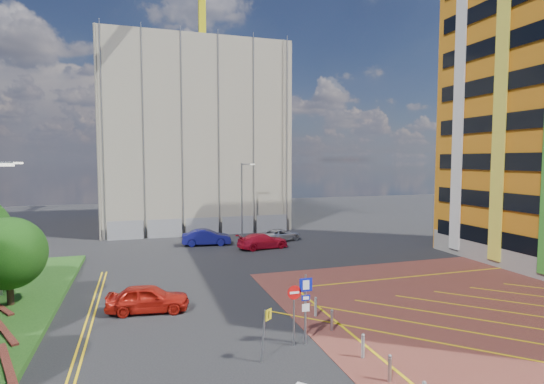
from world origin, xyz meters
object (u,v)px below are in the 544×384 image
car_red_left (148,298)px  lamp_back (243,197)px  car_blue_back (207,237)px  warning_sign (265,328)px  car_silver_back (280,235)px  tree_c (8,253)px  sign_cluster (301,302)px  car_red_back (263,241)px

car_red_left → lamp_back: bearing=-18.6°
car_blue_back → car_red_left: bearing=168.5°
warning_sign → car_silver_back: (8.96, 24.69, -0.80)m
car_silver_back → car_red_left: bearing=122.1°
lamp_back → car_blue_back: size_ratio=1.70×
tree_c → warning_sign: bearing=-40.6°
lamp_back → car_blue_back: bearing=-143.2°
tree_c → car_silver_back: tree_c is taller
sign_cluster → car_red_back: sign_cluster is taller
sign_cluster → warning_sign: sign_cluster is taller
warning_sign → car_blue_back: warning_sign is taller
tree_c → sign_cluster: 16.53m
car_blue_back → car_silver_back: car_blue_back is taller
sign_cluster → tree_c: bearing=146.8°
car_blue_back → sign_cluster: bearing=-171.2°
car_red_left → car_red_back: size_ratio=0.90×
sign_cluster → warning_sign: size_ratio=1.43×
car_red_left → warning_sign: bearing=-141.2°
tree_c → lamp_back: size_ratio=0.61×
car_red_left → car_blue_back: size_ratio=0.93×
tree_c → car_red_left: 8.11m
car_red_left → car_red_back: car_red_left is taller
sign_cluster → car_blue_back: size_ratio=0.68×
car_red_back → car_red_left: bearing=134.4°
lamp_back → car_silver_back: size_ratio=1.78×
tree_c → car_silver_back: bearing=35.1°
car_red_back → car_silver_back: size_ratio=1.08×
tree_c → car_blue_back: (13.15, 14.68, -2.42)m
lamp_back → car_red_left: (-10.28, -20.58, -3.61)m
car_red_back → sign_cluster: bearing=160.0°
warning_sign → car_silver_back: warning_sign is taller
sign_cluster → car_silver_back: bearing=73.6°
sign_cluster → car_silver_back: 24.64m
sign_cluster → car_red_back: bearing=78.5°
sign_cluster → car_blue_back: (-0.65, 23.70, -1.18)m
lamp_back → car_blue_back: lamp_back is taller
warning_sign → sign_cluster: bearing=28.2°
warning_sign → car_blue_back: bearing=86.8°
car_red_back → car_silver_back: (2.77, 3.04, -0.08)m
car_red_left → car_red_back: 17.71m
lamp_back → car_red_left: bearing=-116.6°
car_blue_back → warning_sign: bearing=-175.9°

